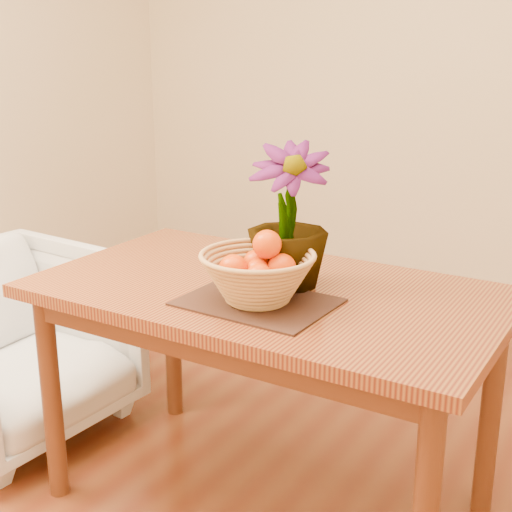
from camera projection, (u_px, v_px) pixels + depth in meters
The scene contains 7 objects.
wall_back at pixel (463, 64), 3.57m from camera, with size 4.00×0.02×2.70m, color #F8E1BD.
table at pixel (267, 314), 2.17m from camera, with size 1.40×0.80×0.75m.
placemat at pixel (258, 302), 2.01m from camera, with size 0.41×0.31×0.01m, color #331A12.
wicker_basket at pixel (258, 279), 1.99m from camera, with size 0.33×0.33×0.13m.
orange_pile at pixel (259, 264), 1.98m from camera, with size 0.19×0.19×0.15m.
potted_plant at pixel (288, 217), 2.08m from camera, with size 0.24×0.24×0.43m, color #1F4B15.
armchair at pixel (11, 336), 2.71m from camera, with size 0.74×0.70×0.77m, color #866D5C.
Camera 1 is at (1.02, -1.45, 1.46)m, focal length 50.00 mm.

